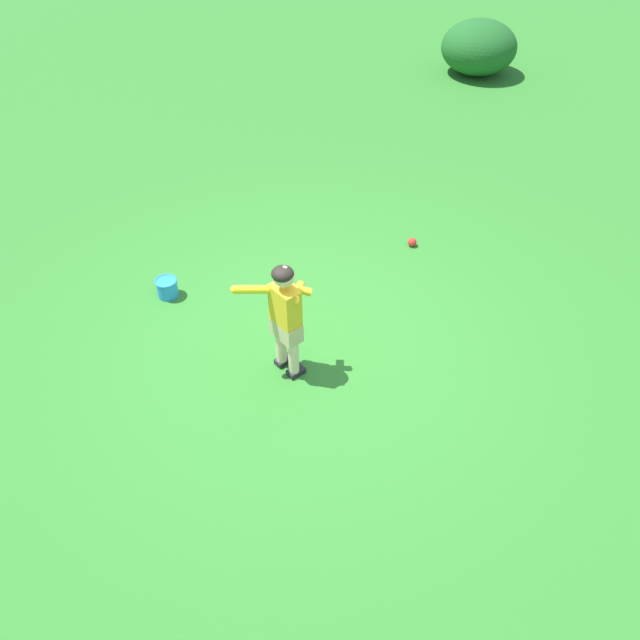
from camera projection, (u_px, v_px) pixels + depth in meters
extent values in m
plane|color=#2D7528|center=(304.00, 341.00, 5.70)|extent=(40.00, 40.00, 0.00)
cube|color=#232328|center=(284.00, 361.00, 5.47)|extent=(0.13, 0.17, 0.05)
cylinder|color=beige|center=(281.00, 346.00, 5.34)|extent=(0.09, 0.09, 0.34)
cube|color=#232328|center=(296.00, 372.00, 5.37)|extent=(0.13, 0.17, 0.05)
cylinder|color=beige|center=(294.00, 357.00, 5.24)|extent=(0.09, 0.09, 0.34)
cube|color=#C6B284|center=(286.00, 329.00, 5.13)|extent=(0.30, 0.21, 0.16)
cube|color=yellow|center=(285.00, 305.00, 4.96)|extent=(0.28, 0.21, 0.34)
sphere|color=beige|center=(284.00, 276.00, 4.78)|extent=(0.17, 0.17, 0.17)
ellipsoid|color=black|center=(283.00, 274.00, 4.75)|extent=(0.21, 0.21, 0.11)
sphere|color=yellow|center=(299.00, 289.00, 4.97)|extent=(0.04, 0.04, 0.04)
cylinder|color=black|center=(287.00, 289.00, 4.95)|extent=(0.06, 0.14, 0.05)
cylinder|color=yellow|center=(257.00, 289.00, 4.90)|extent=(0.15, 0.35, 0.11)
sphere|color=yellow|center=(235.00, 290.00, 4.86)|extent=(0.07, 0.07, 0.07)
cylinder|color=yellow|center=(293.00, 288.00, 4.97)|extent=(0.20, 0.30, 0.14)
cylinder|color=yellow|center=(298.00, 292.00, 4.93)|extent=(0.30, 0.21, 0.14)
sphere|color=red|center=(412.00, 242.00, 6.80)|extent=(0.09, 0.09, 0.09)
cylinder|color=#2884DB|center=(167.00, 288.00, 6.13)|extent=(0.20, 0.20, 0.18)
torus|color=#2884DB|center=(166.00, 281.00, 6.07)|extent=(0.22, 0.22, 0.02)
ellipsoid|color=#1E5B23|center=(479.00, 47.00, 10.38)|extent=(1.22, 1.22, 0.85)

